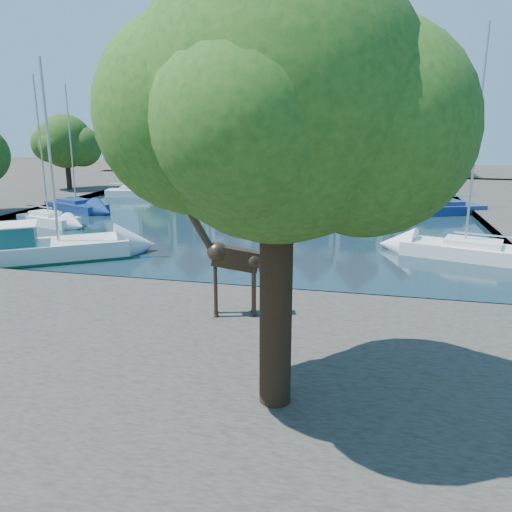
# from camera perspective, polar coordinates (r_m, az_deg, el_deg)

# --- Properties ---
(ground) EXTENTS (160.00, 160.00, 0.00)m
(ground) POSITION_cam_1_polar(r_m,az_deg,el_deg) (23.59, -11.90, -3.68)
(ground) COLOR #38332B
(ground) RESTS_ON ground
(water_basin) EXTENTS (38.00, 50.00, 0.08)m
(water_basin) POSITION_cam_1_polar(r_m,az_deg,el_deg) (45.88, 0.52, 5.69)
(water_basin) COLOR black
(water_basin) RESTS_ON ground
(near_quay) EXTENTS (50.00, 14.00, 0.50)m
(near_quay) POSITION_cam_1_polar(r_m,az_deg,el_deg) (17.83, -21.33, -9.78)
(near_quay) COLOR #47433D
(near_quay) RESTS_ON ground
(far_quay) EXTENTS (60.00, 16.00, 0.50)m
(far_quay) POSITION_cam_1_polar(r_m,az_deg,el_deg) (77.19, 5.61, 9.53)
(far_quay) COLOR #47433D
(far_quay) RESTS_ON ground
(left_quay) EXTENTS (14.00, 52.00, 0.50)m
(left_quay) POSITION_cam_1_polar(r_m,az_deg,el_deg) (56.60, -25.22, 6.25)
(left_quay) COLOR #47433D
(left_quay) RESTS_ON ground
(plane_tree) EXTENTS (8.32, 6.40, 10.62)m
(plane_tree) POSITION_cam_1_polar(r_m,az_deg,el_deg) (11.43, 3.12, 16.30)
(plane_tree) COLOR #332114
(plane_tree) RESTS_ON near_quay
(townhouse_west_end) EXTENTS (5.44, 9.18, 14.93)m
(townhouse_west_end) POSITION_cam_1_polar(r_m,az_deg,el_deg) (82.91, -10.78, 14.63)
(townhouse_west_end) COLOR #90684E
(townhouse_west_end) RESTS_ON far_quay
(townhouse_west_mid) EXTENTS (5.94, 9.18, 16.79)m
(townhouse_west_mid) POSITION_cam_1_polar(r_m,az_deg,el_deg) (80.75, -6.75, 15.41)
(townhouse_west_mid) COLOR beige
(townhouse_west_mid) RESTS_ON far_quay
(townhouse_west_inner) EXTENTS (6.43, 9.18, 15.15)m
(townhouse_west_inner) POSITION_cam_1_polar(r_m,az_deg,el_deg) (78.85, -2.11, 14.87)
(townhouse_west_inner) COLOR silver
(townhouse_west_inner) RESTS_ON far_quay
(townhouse_center) EXTENTS (5.44, 9.18, 16.93)m
(townhouse_center) POSITION_cam_1_polar(r_m,az_deg,el_deg) (77.46, 2.71, 15.61)
(townhouse_center) COLOR brown
(townhouse_center) RESTS_ON far_quay
(townhouse_east_inner) EXTENTS (5.94, 9.18, 15.79)m
(townhouse_east_inner) POSITION_cam_1_polar(r_m,az_deg,el_deg) (76.63, 7.29, 15.05)
(townhouse_east_inner) COLOR tan
(townhouse_east_inner) RESTS_ON far_quay
(townhouse_east_mid) EXTENTS (6.43, 9.18, 16.65)m
(townhouse_east_mid) POSITION_cam_1_polar(r_m,az_deg,el_deg) (76.27, 12.33, 15.12)
(townhouse_east_mid) COLOR beige
(townhouse_east_mid) RESTS_ON far_quay
(townhouse_east_end) EXTENTS (5.44, 9.18, 14.43)m
(townhouse_east_end) POSITION_cam_1_polar(r_m,az_deg,el_deg) (76.45, 17.31, 14.05)
(townhouse_east_end) COLOR brown
(townhouse_east_end) RESTS_ON far_quay
(far_tree_far_west) EXTENTS (7.28, 5.60, 7.68)m
(far_tree_far_west) POSITION_cam_1_polar(r_m,az_deg,el_deg) (77.46, -11.57, 12.98)
(far_tree_far_west) COLOR #332114
(far_tree_far_west) RESTS_ON far_quay
(far_tree_west) EXTENTS (6.76, 5.20, 7.36)m
(far_tree_west) POSITION_cam_1_polar(r_m,az_deg,el_deg) (74.58, -5.80, 13.06)
(far_tree_west) COLOR #332114
(far_tree_west) RESTS_ON far_quay
(far_tree_mid_west) EXTENTS (7.80, 6.00, 8.00)m
(far_tree_mid_west) POSITION_cam_1_polar(r_m,az_deg,el_deg) (72.46, 0.39, 13.25)
(far_tree_mid_west) COLOR #332114
(far_tree_mid_west) RESTS_ON far_quay
(far_tree_mid_east) EXTENTS (7.02, 5.40, 7.52)m
(far_tree_mid_east) POSITION_cam_1_polar(r_m,az_deg,el_deg) (71.19, 6.85, 12.99)
(far_tree_mid_east) COLOR #332114
(far_tree_mid_east) RESTS_ON far_quay
(far_tree_east) EXTENTS (7.54, 5.80, 7.84)m
(far_tree_east) POSITION_cam_1_polar(r_m,az_deg,el_deg) (70.80, 13.47, 12.77)
(far_tree_east) COLOR #332114
(far_tree_east) RESTS_ON far_quay
(far_tree_far_east) EXTENTS (6.76, 5.20, 7.36)m
(far_tree_far_east) POSITION_cam_1_polar(r_m,az_deg,el_deg) (71.32, 20.03, 12.18)
(far_tree_far_east) COLOR #332114
(far_tree_far_east) RESTS_ON far_quay
(side_tree_left_far) EXTENTS (7.28, 5.60, 7.88)m
(side_tree_left_far) POSITION_cam_1_polar(r_m,az_deg,el_deg) (57.63, -20.86, 11.96)
(side_tree_left_far) COLOR #332114
(side_tree_left_far) RESTS_ON left_quay
(giraffe_statue) EXTENTS (3.05, 1.26, 4.44)m
(giraffe_statue) POSITION_cam_1_polar(r_m,az_deg,el_deg) (18.06, -3.13, -0.22)
(giraffe_statue) COLOR #34261A
(giraffe_statue) RESTS_ON near_quay
(motorsailer) EXTENTS (9.57, 7.61, 10.60)m
(motorsailer) POSITION_cam_1_polar(r_m,az_deg,el_deg) (29.85, -24.36, 0.99)
(motorsailer) COLOR silver
(motorsailer) RESTS_ON water_basin
(sailboat_left_a) EXTENTS (5.34, 3.21, 10.59)m
(sailboat_left_a) POSITION_cam_1_polar(r_m,az_deg,el_deg) (40.05, -22.64, 4.09)
(sailboat_left_a) COLOR white
(sailboat_left_a) RESTS_ON water_basin
(sailboat_left_b) EXTENTS (6.57, 4.45, 10.43)m
(sailboat_left_b) POSITION_cam_1_polar(r_m,az_deg,el_deg) (45.97, -19.85, 5.57)
(sailboat_left_b) COLOR navy
(sailboat_left_b) RESTS_ON water_basin
(sailboat_left_c) EXTENTS (6.99, 3.64, 11.87)m
(sailboat_left_c) POSITION_cam_1_polar(r_m,az_deg,el_deg) (53.48, -13.15, 7.28)
(sailboat_left_c) COLOR white
(sailboat_left_c) RESTS_ON water_basin
(sailboat_left_d) EXTENTS (6.57, 3.50, 10.98)m
(sailboat_left_d) POSITION_cam_1_polar(r_m,az_deg,el_deg) (63.72, -7.23, 8.73)
(sailboat_left_d) COLOR silver
(sailboat_left_d) RESTS_ON water_basin
(sailboat_left_e) EXTENTS (6.18, 2.67, 11.51)m
(sailboat_left_e) POSITION_cam_1_polar(r_m,az_deg,el_deg) (66.68, -6.31, 9.05)
(sailboat_left_e) COLOR white
(sailboat_left_e) RESTS_ON water_basin
(sailboat_right_a) EXTENTS (7.07, 4.14, 12.28)m
(sailboat_right_a) POSITION_cam_1_polar(r_m,az_deg,el_deg) (30.29, 22.73, 0.94)
(sailboat_right_a) COLOR white
(sailboat_right_a) RESTS_ON water_basin
(sailboat_right_b) EXTENTS (8.47, 5.71, 11.22)m
(sailboat_right_b) POSITION_cam_1_polar(r_m,az_deg,el_deg) (44.39, 19.68, 5.31)
(sailboat_right_b) COLOR navy
(sailboat_right_b) RESTS_ON water_basin
(sailboat_right_c) EXTENTS (5.46, 1.92, 9.55)m
(sailboat_right_c) POSITION_cam_1_polar(r_m,az_deg,el_deg) (53.77, 18.55, 6.95)
(sailboat_right_c) COLOR white
(sailboat_right_c) RESTS_ON water_basin
(sailboat_right_d) EXTENTS (4.92, 3.37, 8.63)m
(sailboat_right_d) POSITION_cam_1_polar(r_m,az_deg,el_deg) (62.19, 15.03, 8.17)
(sailboat_right_d) COLOR silver
(sailboat_right_d) RESTS_ON water_basin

